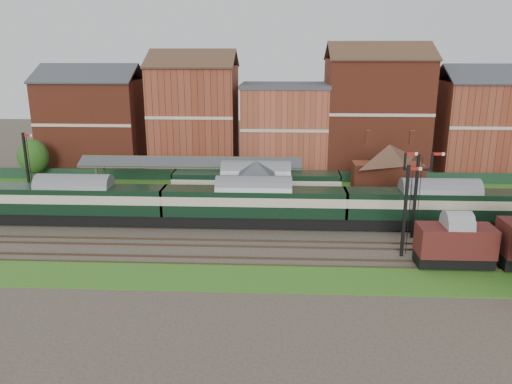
{
  "coord_description": "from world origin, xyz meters",
  "views": [
    {
      "loc": [
        -0.59,
        -47.37,
        16.92
      ],
      "look_at": [
        -2.96,
        2.0,
        3.0
      ],
      "focal_mm": 35.0,
      "sensor_mm": 36.0,
      "label": 1
    }
  ],
  "objects_px": {
    "dmu_train": "(254,203)",
    "semaphore_bracket": "(416,190)",
    "goods_van_a": "(455,243)",
    "platform_railcar": "(256,185)",
    "signal_box": "(256,187)"
  },
  "relations": [
    {
      "from": "semaphore_bracket",
      "to": "platform_railcar",
      "type": "xyz_separation_m",
      "value": [
        -15.2,
        9.0,
        -2.13
      ]
    },
    {
      "from": "dmu_train",
      "to": "goods_van_a",
      "type": "height_order",
      "value": "dmu_train"
    },
    {
      "from": "signal_box",
      "to": "goods_van_a",
      "type": "xyz_separation_m",
      "value": [
        16.68,
        -12.25,
        -1.12
      ]
    },
    {
      "from": "semaphore_bracket",
      "to": "platform_railcar",
      "type": "bearing_deg",
      "value": 149.37
    },
    {
      "from": "dmu_train",
      "to": "goods_van_a",
      "type": "relative_size",
      "value": 9.03
    },
    {
      "from": "semaphore_bracket",
      "to": "platform_railcar",
      "type": "relative_size",
      "value": 0.44
    },
    {
      "from": "dmu_train",
      "to": "semaphore_bracket",
      "type": "bearing_deg",
      "value": -9.39
    },
    {
      "from": "dmu_train",
      "to": "goods_van_a",
      "type": "xyz_separation_m",
      "value": [
        16.75,
        -9.0,
        -0.36
      ]
    },
    {
      "from": "platform_railcar",
      "to": "goods_van_a",
      "type": "height_order",
      "value": "platform_railcar"
    },
    {
      "from": "signal_box",
      "to": "dmu_train",
      "type": "relative_size",
      "value": 0.11
    },
    {
      "from": "signal_box",
      "to": "goods_van_a",
      "type": "bearing_deg",
      "value": -36.3
    },
    {
      "from": "platform_railcar",
      "to": "goods_van_a",
      "type": "bearing_deg",
      "value": -42.63
    },
    {
      "from": "signal_box",
      "to": "semaphore_bracket",
      "type": "height_order",
      "value": "semaphore_bracket"
    },
    {
      "from": "semaphore_bracket",
      "to": "dmu_train",
      "type": "xyz_separation_m",
      "value": [
        -15.11,
        2.5,
        -2.2
      ]
    },
    {
      "from": "semaphore_bracket",
      "to": "goods_van_a",
      "type": "relative_size",
      "value": 1.36
    }
  ]
}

